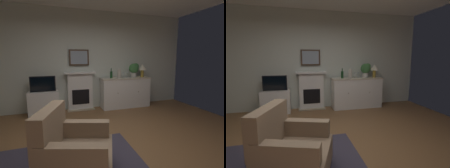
# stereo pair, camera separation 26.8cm
# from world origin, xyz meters

# --- Properties ---
(ground_plane) EXTENTS (6.39, 5.20, 0.10)m
(ground_plane) POSITION_xyz_m (0.00, 0.00, -0.05)
(ground_plane) COLOR brown
(ground_plane) RESTS_ON ground
(wall_rear) EXTENTS (6.39, 0.06, 2.84)m
(wall_rear) POSITION_xyz_m (0.00, 2.57, 1.42)
(wall_rear) COLOR silver
(wall_rear) RESTS_ON ground_plane
(fireplace_unit) EXTENTS (0.87, 0.30, 1.10)m
(fireplace_unit) POSITION_xyz_m (-0.19, 2.44, 0.55)
(fireplace_unit) COLOR white
(fireplace_unit) RESTS_ON ground_plane
(framed_picture) EXTENTS (0.55, 0.04, 0.45)m
(framed_picture) POSITION_xyz_m (-0.19, 2.49, 1.50)
(framed_picture) COLOR #473323
(sideboard_cabinet) EXTENTS (1.51, 0.49, 0.90)m
(sideboard_cabinet) POSITION_xyz_m (1.15, 2.26, 0.45)
(sideboard_cabinet) COLOR white
(sideboard_cabinet) RESTS_ON ground_plane
(table_lamp) EXTENTS (0.26, 0.26, 0.40)m
(table_lamp) POSITION_xyz_m (1.71, 2.26, 1.18)
(table_lamp) COLOR #B79338
(table_lamp) RESTS_ON sideboard_cabinet
(wine_bottle) EXTENTS (0.08, 0.08, 0.29)m
(wine_bottle) POSITION_xyz_m (0.71, 2.29, 1.01)
(wine_bottle) COLOR #193F1E
(wine_bottle) RESTS_ON sideboard_cabinet
(wine_glass_left) EXTENTS (0.07, 0.07, 0.16)m
(wine_glass_left) POSITION_xyz_m (1.08, 2.25, 1.02)
(wine_glass_left) COLOR silver
(wine_glass_left) RESTS_ON sideboard_cabinet
(wine_glass_center) EXTENTS (0.07, 0.07, 0.16)m
(wine_glass_center) POSITION_xyz_m (1.19, 2.25, 1.02)
(wine_glass_center) COLOR silver
(wine_glass_center) RESTS_ON sideboard_cabinet
(wine_glass_right) EXTENTS (0.07, 0.07, 0.16)m
(wine_glass_right) POSITION_xyz_m (1.30, 2.24, 1.02)
(wine_glass_right) COLOR silver
(wine_glass_right) RESTS_ON sideboard_cabinet
(vase_decorative) EXTENTS (0.11, 0.11, 0.28)m
(vase_decorative) POSITION_xyz_m (0.93, 2.21, 1.04)
(vase_decorative) COLOR beige
(vase_decorative) RESTS_ON sideboard_cabinet
(tv_cabinet) EXTENTS (0.75, 0.42, 0.63)m
(tv_cabinet) POSITION_xyz_m (-1.16, 2.28, 0.31)
(tv_cabinet) COLOR white
(tv_cabinet) RESTS_ON ground_plane
(tv_set) EXTENTS (0.62, 0.07, 0.40)m
(tv_set) POSITION_xyz_m (-1.16, 2.26, 0.83)
(tv_set) COLOR black
(tv_set) RESTS_ON tv_cabinet
(potted_plant_small) EXTENTS (0.30, 0.30, 0.43)m
(potted_plant_small) POSITION_xyz_m (1.46, 2.31, 1.16)
(potted_plant_small) COLOR beige
(potted_plant_small) RESTS_ON sideboard_cabinet
(armchair) EXTENTS (1.01, 0.98, 0.92)m
(armchair) POSITION_xyz_m (-0.68, -0.42, 0.38)
(armchair) COLOR #8C7259
(armchair) RESTS_ON ground_plane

